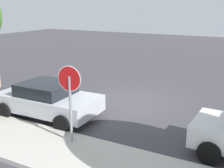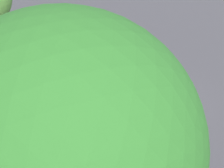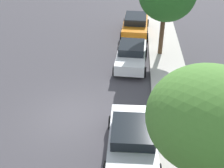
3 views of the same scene
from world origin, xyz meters
TOP-DOWN VIEW (x-y plane):
  - ground_plane at (0.00, 0.00)m, footprint 60.00×60.00m
  - sidewalk_curb at (0.00, 5.10)m, footprint 32.00×2.21m
  - stop_sign at (-0.16, 4.51)m, footprint 0.76×0.09m
  - parked_car_silver at (2.00, 3.04)m, footprint 3.96×2.18m

SIDE VIEW (x-z plane):
  - ground_plane at x=0.00m, z-range 0.00..0.00m
  - sidewalk_curb at x=0.00m, z-range 0.00..0.14m
  - parked_car_silver at x=2.00m, z-range 0.03..1.38m
  - stop_sign at x=-0.16m, z-range 0.46..2.96m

